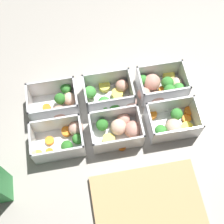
# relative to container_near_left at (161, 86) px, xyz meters

# --- Properties ---
(ground_plane) EXTENTS (4.00, 4.00, 0.00)m
(ground_plane) POSITION_rel_container_near_left_xyz_m (0.16, 0.06, -0.03)
(ground_plane) COLOR gray
(container_near_left) EXTENTS (0.16, 0.13, 0.08)m
(container_near_left) POSITION_rel_container_near_left_xyz_m (0.00, 0.00, 0.00)
(container_near_left) COLOR white
(container_near_left) RESTS_ON ground_plane
(container_near_center) EXTENTS (0.16, 0.12, 0.08)m
(container_near_center) POSITION_rel_container_near_left_xyz_m (0.15, 0.00, -0.00)
(container_near_center) COLOR white
(container_near_center) RESTS_ON ground_plane
(container_near_right) EXTENTS (0.14, 0.11, 0.08)m
(container_near_right) POSITION_rel_container_near_left_xyz_m (0.31, -0.00, -0.00)
(container_near_right) COLOR white
(container_near_right) RESTS_ON ground_plane
(container_far_left) EXTENTS (0.15, 0.10, 0.08)m
(container_far_left) POSITION_rel_container_near_left_xyz_m (-0.00, 0.12, -0.00)
(container_far_left) COLOR white
(container_far_left) RESTS_ON ground_plane
(container_far_center) EXTENTS (0.15, 0.11, 0.08)m
(container_far_center) POSITION_rel_container_near_left_xyz_m (0.15, 0.11, -0.00)
(container_far_center) COLOR white
(container_far_center) RESTS_ON ground_plane
(container_far_right) EXTENTS (0.16, 0.10, 0.08)m
(container_far_right) POSITION_rel_container_near_left_xyz_m (0.31, 0.11, -0.00)
(container_far_right) COLOR white
(container_far_right) RESTS_ON ground_plane
(cutting_board) EXTENTS (0.28, 0.18, 0.02)m
(cutting_board) POSITION_rel_container_near_left_xyz_m (0.11, 0.32, -0.02)
(cutting_board) COLOR tan
(cutting_board) RESTS_ON ground_plane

